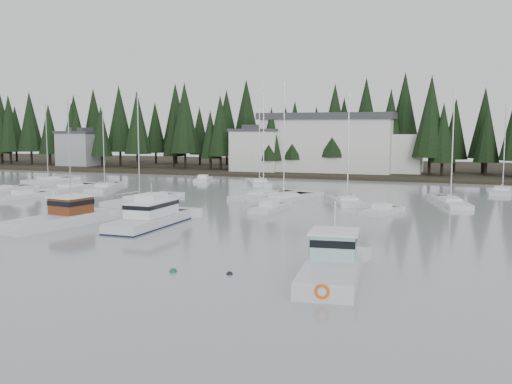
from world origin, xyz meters
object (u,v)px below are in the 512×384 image
at_px(cabin_cruiser_center, 150,219).
at_px(sailboat_13, 71,189).
at_px(sailboat_7, 140,201).
at_px(runabout_4, 269,210).
at_px(sailboat_9, 450,203).
at_px(runabout_3, 203,180).
at_px(lobster_boat_teal, 332,268).
at_px(sailboat_4, 48,181).
at_px(sailboat_0, 263,197).
at_px(sailboat_3, 105,188).
at_px(house_west, 257,149).
at_px(runabout_1, 382,212).
at_px(lobster_boat_brown, 58,220).
at_px(sailboat_1, 347,203).
at_px(sailboat_12, 284,200).
at_px(harbor_inn, 339,143).
at_px(runabout_0, 23,197).
at_px(sailboat_2, 502,193).
at_px(sailboat_6, 259,184).
at_px(house_far_west, 80,147).

bearing_deg(cabin_cruiser_center, sailboat_13, 48.80).
xyz_separation_m(sailboat_7, runabout_4, (16.66, -1.88, 0.07)).
height_order(sailboat_9, runabout_3, sailboat_9).
distance_m(cabin_cruiser_center, lobster_boat_teal, 22.27).
bearing_deg(sailboat_4, sailboat_0, -84.72).
relative_size(lobster_boat_teal, sailboat_3, 0.74).
height_order(house_west, runabout_1, house_west).
height_order(lobster_boat_brown, sailboat_1, sailboat_1).
relative_size(cabin_cruiser_center, sailboat_1, 0.78).
height_order(sailboat_1, runabout_1, sailboat_1).
bearing_deg(cabin_cruiser_center, sailboat_12, -15.59).
bearing_deg(cabin_cruiser_center, sailboat_4, 49.78).
bearing_deg(harbor_inn, cabin_cruiser_center, -93.57).
xyz_separation_m(runabout_1, runabout_3, (-32.11, 26.30, 0.00)).
xyz_separation_m(lobster_boat_brown, runabout_0, (-17.46, 15.15, -0.42)).
xyz_separation_m(sailboat_0, sailboat_1, (10.84, -1.88, 0.00)).
bearing_deg(lobster_boat_brown, sailboat_12, -20.08).
distance_m(sailboat_0, runabout_0, 29.72).
bearing_deg(house_west, sailboat_2, -26.44).
height_order(sailboat_7, sailboat_13, sailboat_13).
distance_m(harbor_inn, lobster_boat_teal, 76.17).
relative_size(lobster_boat_brown, cabin_cruiser_center, 1.01).
distance_m(sailboat_0, runabout_4, 11.50).
bearing_deg(lobster_boat_brown, lobster_boat_teal, -99.43).
height_order(house_west, harbor_inn, harbor_inn).
bearing_deg(house_west, lobster_boat_brown, -86.85).
bearing_deg(runabout_1, cabin_cruiser_center, 148.12).
bearing_deg(runabout_1, runabout_4, 119.34).
bearing_deg(sailboat_6, house_far_west, 39.86).
xyz_separation_m(lobster_boat_brown, sailboat_12, (13.59, 23.61, -0.49)).
distance_m(sailboat_9, runabout_1, 11.98).
height_order(house_west, sailboat_0, sailboat_0).
bearing_deg(lobster_boat_teal, runabout_1, -5.33).
distance_m(house_west, runabout_1, 53.85).
height_order(lobster_boat_teal, sailboat_7, sailboat_7).
distance_m(sailboat_12, runabout_4, 8.58).
relative_size(sailboat_12, runabout_4, 2.31).
bearing_deg(runabout_0, sailboat_2, -56.41).
height_order(sailboat_0, sailboat_1, sailboat_0).
bearing_deg(runabout_1, sailboat_13, 98.99).
height_order(cabin_cruiser_center, sailboat_7, sailboat_7).
bearing_deg(sailboat_7, sailboat_13, 68.18).
xyz_separation_m(house_far_west, sailboat_6, (49.67, -22.57, -4.32)).
bearing_deg(sailboat_9, sailboat_4, 68.76).
xyz_separation_m(sailboat_0, sailboat_13, (-28.69, -0.22, -0.00)).
bearing_deg(sailboat_12, runabout_4, -159.12).
relative_size(sailboat_1, sailboat_13, 0.98).
bearing_deg(sailboat_0, cabin_cruiser_center, -165.19).
bearing_deg(runabout_1, harbor_inn, 36.41).
bearing_deg(lobster_boat_teal, sailboat_13, 45.58).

